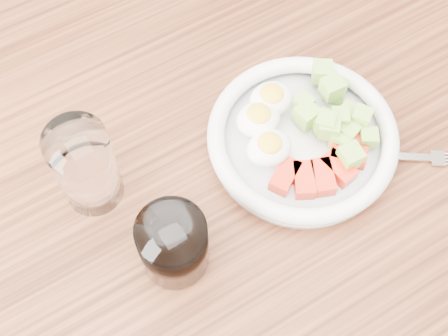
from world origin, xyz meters
The scene contains 6 objects.
ground centered at (0.00, 0.00, 0.00)m, with size 4.00×4.00×0.00m, color brown.
dining_table centered at (0.00, 0.00, 0.67)m, with size 1.50×0.90×0.77m.
bowl centered at (0.10, 0.00, 0.79)m, with size 0.24×0.24×0.06m.
fork centered at (0.17, -0.06, 0.77)m, with size 0.17×0.12×0.01m.
water_glass centered at (-0.16, 0.08, 0.83)m, with size 0.07×0.07×0.13m, color white.
coffee_glass centered at (-0.11, -0.05, 0.81)m, with size 0.08×0.08×0.09m.
Camera 1 is at (-0.19, -0.29, 1.48)m, focal length 50.00 mm.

